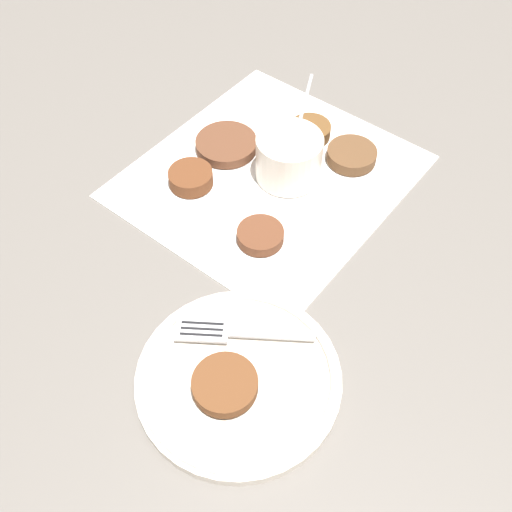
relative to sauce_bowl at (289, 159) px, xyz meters
The scene contains 11 objects.
ground_plane 0.06m from the sauce_bowl, 80.40° to the left, with size 4.00×4.00×0.00m, color #605B56.
napkin 0.04m from the sauce_bowl, 122.54° to the left, with size 0.39×0.37×0.00m.
sauce_bowl is the anchor object (origin of this frame).
fritter_0 0.09m from the sauce_bowl, ahead, with size 0.06×0.06×0.02m.
fritter_1 0.12m from the sauce_bowl, 166.54° to the right, with size 0.06×0.06×0.01m.
fritter_2 0.10m from the sauce_bowl, 39.46° to the right, with size 0.07×0.07×0.02m.
fritter_3 0.13m from the sauce_bowl, 129.03° to the left, with size 0.06×0.06×0.02m.
fritter_4 0.10m from the sauce_bowl, 90.23° to the left, with size 0.09×0.09×0.01m.
serving_plate 0.31m from the sauce_bowl, 159.45° to the right, with size 0.22×0.22×0.02m.
fritter_on_plate 0.33m from the sauce_bowl, 161.15° to the right, with size 0.07×0.07×0.01m.
fork 0.27m from the sauce_bowl, 163.71° to the right, with size 0.09×0.14×0.00m.
Camera 1 is at (-0.53, -0.33, 0.58)m, focal length 42.00 mm.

